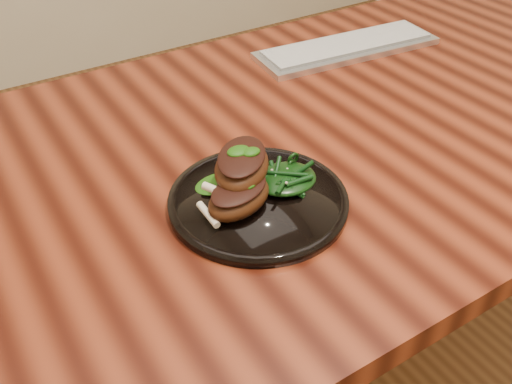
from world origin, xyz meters
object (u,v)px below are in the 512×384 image
Objects in this scene: desk at (321,164)px; greens_heap at (286,175)px; lamb_chop_front at (239,196)px; keyboard at (347,47)px; plate at (258,200)px.

greens_heap is (-0.16, -0.12, 0.11)m from desk.
keyboard is (0.46, 0.34, -0.03)m from lamb_chop_front.
lamb_chop_front reaches higher than keyboard.
greens_heap reaches higher than plate.
greens_heap is 0.50m from keyboard.
lamb_chop_front is 0.29× the size of keyboard.
greens_heap is at bearing 5.19° from plate.
lamb_chop_front is at bearing -166.22° from plate.
desk is 4.00× the size of keyboard.
keyboard is (0.22, 0.21, 0.09)m from desk.
greens_heap is at bearing 8.90° from lamb_chop_front.
plate is (-0.21, -0.12, 0.09)m from desk.
keyboard is at bearing 36.18° from lamb_chop_front.
greens_heap is at bearing -143.54° from desk.
plate is at bearing -142.32° from keyboard.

